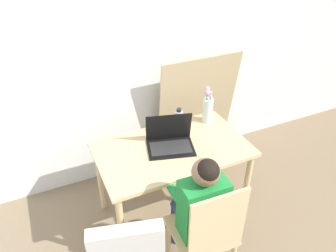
{
  "coord_description": "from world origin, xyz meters",
  "views": [
    {
      "loc": [
        -1.04,
        -0.35,
        2.26
      ],
      "look_at": [
        -0.19,
        1.52,
        0.89
      ],
      "focal_mm": 35.0,
      "sensor_mm": 36.0,
      "label": 1
    }
  ],
  "objects": [
    {
      "name": "laptop",
      "position": [
        -0.18,
        1.51,
        0.77
      ],
      "size": [
        0.41,
        0.34,
        0.26
      ],
      "rotation": [
        0.0,
        0.0,
        -0.27
      ],
      "color": "black",
      "rests_on": "dining_table"
    },
    {
      "name": "dining_table",
      "position": [
        -0.17,
        1.47,
        0.62
      ],
      "size": [
        1.18,
        0.69,
        0.71
      ],
      "color": "#D6B784",
      "rests_on": "ground_plane"
    },
    {
      "name": "water_bottle",
      "position": [
        -0.06,
        1.61,
        0.83
      ],
      "size": [
        0.06,
        0.06,
        0.25
      ],
      "color": "silver",
      "rests_on": "dining_table"
    },
    {
      "name": "person_seated",
      "position": [
        -0.23,
        0.94,
        0.65
      ],
      "size": [
        0.33,
        0.43,
        1.05
      ],
      "rotation": [
        0.0,
        0.0,
        3.1
      ],
      "color": "#1E8438",
      "rests_on": "ground_plane"
    },
    {
      "name": "cardboard_panel",
      "position": [
        0.38,
        2.08,
        0.58
      ],
      "size": [
        0.82,
        0.18,
        1.17
      ],
      "color": "tan",
      "rests_on": "ground_plane"
    },
    {
      "name": "flower_vase",
      "position": [
        0.26,
        1.7,
        0.84
      ],
      "size": [
        0.09,
        0.09,
        0.33
      ],
      "color": "silver",
      "rests_on": "dining_table"
    },
    {
      "name": "wall_back",
      "position": [
        0.0,
        2.23,
        1.25
      ],
      "size": [
        6.4,
        0.05,
        2.5
      ],
      "color": "white",
      "rests_on": "ground_plane"
    },
    {
      "name": "chair_occupied",
      "position": [
        -0.23,
        0.82,
        0.47
      ],
      "size": [
        0.42,
        0.42,
        0.93
      ],
      "rotation": [
        0.0,
        0.0,
        3.1
      ],
      "color": "#D6B784",
      "rests_on": "ground_plane"
    }
  ]
}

